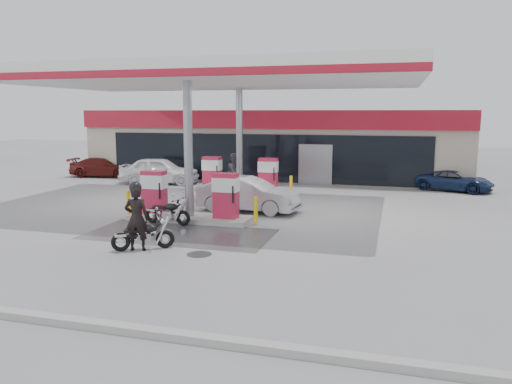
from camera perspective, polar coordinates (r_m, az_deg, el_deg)
ground at (r=16.62m, az=-10.30°, el=-4.63°), size 90.00×90.00×0.00m
wet_patch at (r=16.41m, az=-8.72°, el=-4.77°), size 6.00×3.00×0.00m
drain_cover at (r=14.05m, az=-6.51°, el=-7.08°), size 0.70×0.70×0.01m
kerb at (r=11.05m, az=-26.80°, el=-12.25°), size 28.00×0.25×0.15m
store_building at (r=31.30m, az=2.55°, el=5.66°), size 22.00×8.22×4.00m
canopy at (r=20.79m, az=-4.52°, el=12.86°), size 16.00×10.02×5.51m
pump_island_near at (r=18.25m, az=-7.61°, el=-1.05°), size 5.14×1.30×1.78m
pump_island_far at (r=23.80m, az=-1.88°, el=1.41°), size 5.14×1.30×1.78m
main_motorcycle at (r=14.68m, az=-12.67°, el=-4.91°), size 1.59×1.06×0.92m
biker_main at (r=14.55m, az=-13.49°, el=-2.94°), size 0.77×0.60×1.87m
parked_motorcycle at (r=17.78m, az=-10.02°, el=-2.36°), size 1.81×0.69×0.93m
sedan_white at (r=27.83m, az=-10.96°, el=2.43°), size 4.55×2.49×1.47m
attendant at (r=24.89m, az=-2.46°, el=2.30°), size 1.03×1.13×1.89m
hatchback_silver at (r=19.76m, az=-0.90°, el=-0.28°), size 4.23×1.83×1.35m
parked_car_left at (r=31.73m, az=-17.09°, el=2.71°), size 4.19×2.33×1.15m
parked_car_right at (r=26.84m, az=21.72°, el=1.22°), size 4.03×2.78×1.02m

